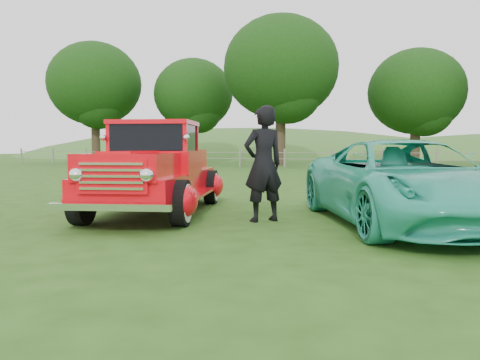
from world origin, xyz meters
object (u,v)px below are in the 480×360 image
(man, at_px, (263,164))
(tree_far_west, at_px, (95,84))
(red_pickup, at_px, (156,172))
(tree_near_west, at_px, (281,68))
(tree_mid_west, at_px, (194,95))
(tree_near_east, at_px, (416,92))
(teal_sedan, at_px, (404,182))

(man, bearing_deg, tree_far_west, -93.07)
(red_pickup, bearing_deg, tree_near_west, 84.90)
(tree_mid_west, height_order, man, tree_mid_west)
(tree_near_west, bearing_deg, tree_near_east, 23.96)
(teal_sedan, bearing_deg, tree_far_west, 111.22)
(tree_far_west, height_order, man, tree_far_west)
(man, bearing_deg, tree_near_east, -140.23)
(red_pickup, xyz_separation_m, man, (2.27, -0.35, 0.20))
(tree_mid_west, bearing_deg, teal_sedan, -59.51)
(tree_far_west, distance_m, tree_near_east, 25.21)
(tree_far_west, xyz_separation_m, teal_sedan, (23.93, -25.05, -5.78))
(tree_far_west, xyz_separation_m, red_pickup, (19.37, -25.07, -5.69))
(tree_near_east, bearing_deg, man, -96.75)
(tree_far_west, relative_size, tree_mid_west, 1.17)
(tree_far_west, bearing_deg, tree_mid_west, 14.04)
(man, bearing_deg, tree_near_west, -120.48)
(red_pickup, xyz_separation_m, teal_sedan, (4.56, 0.02, -0.09))
(tree_near_west, bearing_deg, red_pickup, -82.03)
(tree_mid_west, relative_size, tree_near_west, 0.81)
(tree_mid_west, height_order, teal_sedan, tree_mid_west)
(tree_far_west, height_order, red_pickup, tree_far_west)
(man, bearing_deg, tree_mid_west, -107.03)
(tree_near_east, bearing_deg, tree_near_west, -156.04)
(tree_far_west, distance_m, red_pickup, 32.19)
(tree_mid_west, xyz_separation_m, man, (13.64, -27.41, -4.56))
(tree_near_west, xyz_separation_m, red_pickup, (3.37, -24.07, -6.00))
(tree_far_west, relative_size, tree_near_east, 1.19)
(tree_near_west, bearing_deg, tree_far_west, 176.42)
(tree_far_west, distance_m, tree_mid_west, 8.30)
(tree_mid_west, distance_m, tree_near_east, 17.03)
(tree_far_west, relative_size, man, 5.00)
(tree_mid_west, xyz_separation_m, tree_near_west, (8.00, -3.00, 1.25))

